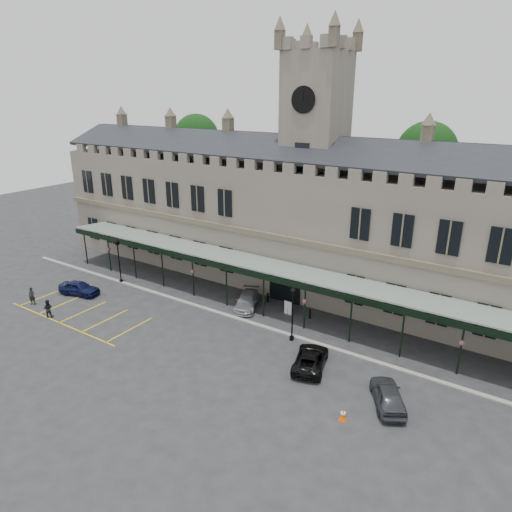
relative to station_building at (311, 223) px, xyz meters
The scene contains 20 objects.
ground 17.17m from the station_building, 90.00° to the right, with size 140.00×140.00×0.00m, color #28282A.
station_building is the anchor object (origin of this frame).
clock_tower 6.64m from the station_building, 90.00° to the left, with size 5.60×5.60×24.80m.
canopy 9.37m from the station_building, 90.00° to the right, with size 50.00×4.10×4.30m.
kerb 12.22m from the station_building, 90.00° to the right, with size 60.00×0.40×0.12m, color gray.
parking_markings 23.26m from the station_building, 128.81° to the right, with size 16.00×6.00×0.01m, color gold, non-canonical shape.
tree_behind_left 24.64m from the station_building, 157.55° to the left, with size 6.00×6.00×16.00m.
tree_behind_mid 13.67m from the station_building, 48.65° to the left, with size 6.00×6.00×16.00m.
lamp_post_left 19.75m from the station_building, 147.69° to the right, with size 0.46×0.46×4.85m.
lamp_post_mid 12.25m from the station_building, 69.59° to the right, with size 0.44×0.44×4.61m.
traffic_cone 21.69m from the station_building, 57.37° to the right, with size 0.48×0.48×0.76m.
sign_board 9.41m from the station_building, 77.41° to the right, with size 0.73×0.09×1.25m.
bollard_left 8.59m from the station_building, 101.67° to the right, with size 0.16×0.16×0.90m, color black.
bollard_right 9.84m from the station_building, 62.21° to the right, with size 0.15×0.15×0.86m, color black.
car_left_a 23.50m from the station_building, 140.01° to the right, with size 1.63×4.05×1.38m, color #0C1238.
car_taxi 10.16m from the station_building, 105.45° to the right, with size 1.80×4.43×1.28m, color #9B9DA2.
car_van 16.27m from the station_building, 62.55° to the right, with size 2.10×4.56×1.27m, color black.
car_right_a 20.43m from the station_building, 48.45° to the right, with size 1.70×4.22×1.44m, color #36393E.
person_a 27.20m from the station_building, 136.18° to the right, with size 0.62×0.41×1.69m, color black.
person_b 25.37m from the station_building, 129.31° to the right, with size 0.80×0.62×1.64m, color black.
Camera 1 is at (19.18, -23.29, 18.54)m, focal length 32.00 mm.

